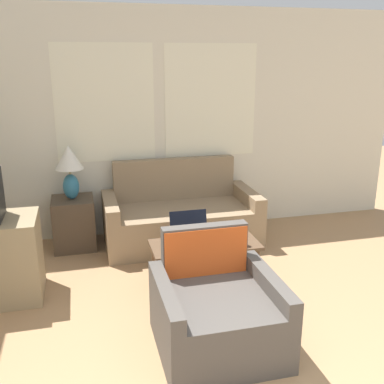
# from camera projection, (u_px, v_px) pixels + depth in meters

# --- Properties ---
(wall_back) EXTENTS (5.91, 0.06, 2.60)m
(wall_back) POSITION_uv_depth(u_px,v_px,m) (165.00, 123.00, 5.24)
(wall_back) COLOR silver
(wall_back) RESTS_ON ground_plane
(couch) EXTENTS (1.71, 0.84, 0.91)m
(couch) POSITION_uv_depth(u_px,v_px,m) (180.00, 218.00, 5.15)
(couch) COLOR #937A5B
(couch) RESTS_ON ground_plane
(armchair) EXTENTS (0.87, 0.85, 0.82)m
(armchair) POSITION_uv_depth(u_px,v_px,m) (216.00, 313.00, 3.28)
(armchair) COLOR #514C47
(armchair) RESTS_ON ground_plane
(side_table) EXTENTS (0.45, 0.45, 0.57)m
(side_table) POSITION_uv_depth(u_px,v_px,m) (74.00, 223.00, 4.97)
(side_table) COLOR #4C3D2D
(side_table) RESTS_ON ground_plane
(table_lamp) EXTENTS (0.30, 0.30, 0.59)m
(table_lamp) POSITION_uv_depth(u_px,v_px,m) (69.00, 165.00, 4.78)
(table_lamp) COLOR teal
(table_lamp) RESTS_ON side_table
(coffee_table) EXTENTS (1.00, 0.45, 0.40)m
(coffee_table) POSITION_uv_depth(u_px,v_px,m) (205.00, 248.00, 4.16)
(coffee_table) COLOR brown
(coffee_table) RESTS_ON ground_plane
(laptop) EXTENTS (0.35, 0.33, 0.27)m
(laptop) POSITION_uv_depth(u_px,v_px,m) (191.00, 236.00, 4.15)
(laptop) COLOR black
(laptop) RESTS_ON coffee_table
(cup_navy) EXTENTS (0.07, 0.07, 0.08)m
(cup_navy) POSITION_uv_depth(u_px,v_px,m) (238.00, 232.00, 4.31)
(cup_navy) COLOR teal
(cup_navy) RESTS_ON coffee_table
(cup_yellow) EXTENTS (0.09, 0.09, 0.09)m
(cup_yellow) POSITION_uv_depth(u_px,v_px,m) (234.00, 235.00, 4.22)
(cup_yellow) COLOR gold
(cup_yellow) RESTS_ON coffee_table
(cup_white) EXTENTS (0.07, 0.07, 0.09)m
(cup_white) POSITION_uv_depth(u_px,v_px,m) (244.00, 241.00, 4.08)
(cup_white) COLOR #B23D38
(cup_white) RESTS_ON coffee_table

